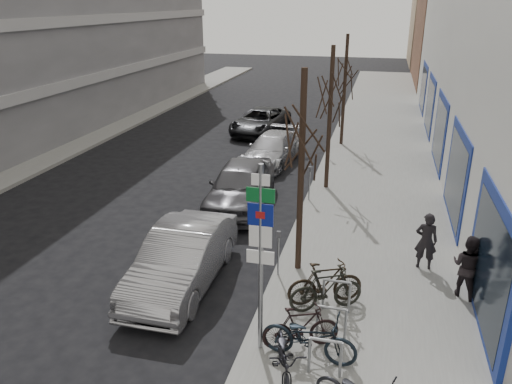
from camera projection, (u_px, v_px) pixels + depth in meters
The scene contains 24 objects.
ground at pixel (156, 335), 11.11m from camera, with size 120.00×120.00×0.00m, color black.
sidewalk_east at pixel (375, 193), 19.10m from camera, with size 5.00×70.00×0.15m, color slate.
sidewalk_west at pixel (26, 163), 22.65m from camera, with size 3.00×70.00×0.15m, color slate.
brick_building_far at pixel (490, 37), 42.88m from camera, with size 12.00×14.00×8.00m, color brown.
tan_building_far at pixel (472, 24), 56.15m from camera, with size 13.00×12.00×9.00m, color #937A5B.
highway_sign_pole at pixel (261, 249), 9.67m from camera, with size 0.55×0.10×4.20m.
bike_rack at pixel (331, 320), 10.55m from camera, with size 0.66×2.26×0.83m.
tree_near at pixel (303, 126), 12.20m from camera, with size 1.80×1.80×5.50m.
tree_mid at pixel (331, 85), 18.08m from camera, with size 1.80×1.80×5.50m.
tree_far at pixel (346, 64), 23.96m from camera, with size 1.80×1.80×5.50m.
meter_front at pixel (278, 249), 13.00m from camera, with size 0.10×0.08×1.27m.
meter_mid at pixel (310, 180), 17.98m from camera, with size 0.10×0.08×1.27m.
meter_back at pixel (327, 141), 22.95m from camera, with size 0.10×0.08×1.27m.
bike_near_left at pixel (285, 357), 9.35m from camera, with size 0.57×1.89×1.15m, color black.
bike_near_right at pixel (301, 327), 10.33m from camera, with size 0.49×1.65×1.00m, color black.
bike_mid_curb at pixel (309, 333), 9.96m from camera, with size 0.59×1.97×1.20m, color black.
bike_mid_inner at pixel (326, 289), 11.59m from camera, with size 0.54×1.81×1.10m, color black.
bike_far_inner at pixel (325, 282), 11.83m from camera, with size 0.55×1.86×1.13m, color black.
parked_car_front at pixel (182, 258), 12.81m from camera, with size 1.65×4.72×1.56m, color #A2A1A6.
parked_car_mid at pixel (240, 185), 17.75m from camera, with size 1.95×4.84×1.65m, color #49484D.
parked_car_back at pixel (272, 149), 22.56m from camera, with size 1.88×4.63×1.34m, color #97969B.
lane_car at pixel (260, 121), 27.76m from camera, with size 2.26×4.89×1.36m, color black.
pedestrian_near at pixel (426, 241), 13.35m from camera, with size 0.59×0.38×1.61m, color black.
pedestrian_far at pixel (468, 266), 12.07m from camera, with size 0.60×0.41×1.63m, color black.
Camera 1 is at (4.43, -8.39, 6.98)m, focal length 35.00 mm.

